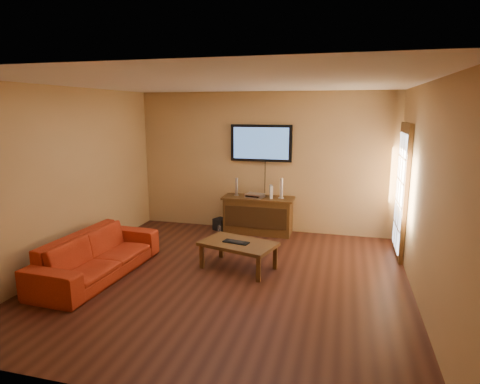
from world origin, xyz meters
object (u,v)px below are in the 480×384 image
(speaker_left, at_px, (237,187))
(sofa, at_px, (97,248))
(speaker_right, at_px, (281,189))
(bottle, at_px, (219,230))
(keyboard, at_px, (236,242))
(coffee_table, at_px, (238,246))
(media_console, at_px, (258,215))
(television, at_px, (261,143))
(av_receiver, at_px, (255,195))
(subwoofer, at_px, (221,224))
(game_console, at_px, (271,192))

(speaker_left, bearing_deg, sofa, -117.34)
(sofa, relative_size, speaker_right, 5.42)
(bottle, distance_m, keyboard, 1.79)
(coffee_table, distance_m, speaker_right, 1.94)
(media_console, distance_m, television, 1.39)
(av_receiver, height_order, keyboard, av_receiver)
(bottle, bearing_deg, coffee_table, -62.80)
(speaker_right, distance_m, subwoofer, 1.44)
(speaker_right, height_order, subwoofer, speaker_right)
(media_console, distance_m, game_console, 0.54)
(speaker_left, relative_size, subwoofer, 1.51)
(coffee_table, relative_size, speaker_left, 3.52)
(bottle, bearing_deg, subwoofer, 102.73)
(media_console, distance_m, av_receiver, 0.40)
(game_console, bearing_deg, speaker_left, 160.00)
(sofa, height_order, speaker_right, speaker_right)
(speaker_left, bearing_deg, media_console, -4.69)
(subwoofer, bearing_deg, television, 39.66)
(television, height_order, sofa, television)
(television, bearing_deg, subwoofer, -164.69)
(television, relative_size, coffee_table, 0.97)
(coffee_table, height_order, speaker_left, speaker_left)
(television, relative_size, keyboard, 2.91)
(media_console, height_order, subwoofer, media_console)
(sofa, xyz_separation_m, bottle, (1.10, 2.32, -0.33))
(game_console, height_order, keyboard, game_console)
(media_console, distance_m, coffee_table, 1.83)
(sofa, distance_m, bottle, 2.59)
(coffee_table, height_order, keyboard, keyboard)
(television, distance_m, keyboard, 2.45)
(speaker_right, height_order, av_receiver, speaker_right)
(speaker_left, xyz_separation_m, game_console, (0.69, -0.05, -0.04))
(game_console, height_order, subwoofer, game_console)
(speaker_left, height_order, bottle, speaker_left)
(av_receiver, xyz_separation_m, subwoofer, (-0.71, 0.05, -0.63))
(speaker_left, bearing_deg, speaker_right, -1.70)
(speaker_right, relative_size, bottle, 2.11)
(av_receiver, xyz_separation_m, keyboard, (0.12, -1.81, -0.33))
(game_console, bearing_deg, subwoofer, 162.76)
(media_console, xyz_separation_m, speaker_right, (0.44, 0.01, 0.53))
(av_receiver, distance_m, bottle, 0.96)
(television, bearing_deg, media_console, -90.00)
(sofa, xyz_separation_m, subwoofer, (1.03, 2.60, -0.30))
(speaker_right, relative_size, av_receiver, 1.17)
(speaker_right, distance_m, bottle, 1.43)
(television, distance_m, game_console, 0.96)
(coffee_table, distance_m, keyboard, 0.07)
(sofa, bearing_deg, keyboard, -65.60)
(speaker_right, xyz_separation_m, bottle, (-1.15, -0.28, -0.80))
(speaker_left, height_order, speaker_right, speaker_right)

